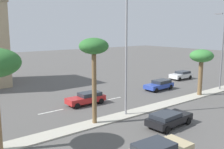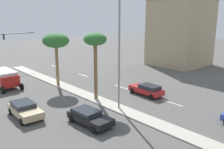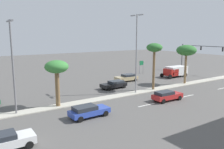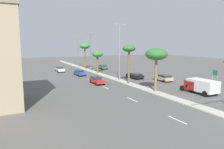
{
  "view_description": "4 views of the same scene",
  "coord_description": "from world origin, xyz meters",
  "px_view_note": "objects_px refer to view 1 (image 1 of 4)",
  "views": [
    {
      "loc": [
        18.45,
        11.08,
        8.41
      ],
      "look_at": [
        -1.98,
        27.35,
        3.88
      ],
      "focal_mm": 41.58,
      "sensor_mm": 36.0,
      "label": 1
    },
    {
      "loc": [
        16.8,
        45.44,
        9.76
      ],
      "look_at": [
        -3.42,
        22.69,
        2.26
      ],
      "focal_mm": 39.73,
      "sensor_mm": 36.0,
      "label": 2
    },
    {
      "loc": [
        -27.31,
        50.0,
        9.08
      ],
      "look_at": [
        -0.16,
        32.08,
        3.42
      ],
      "focal_mm": 36.92,
      "sensor_mm": 36.0,
      "label": 3
    },
    {
      "loc": [
        -21.33,
        -12.34,
        8.03
      ],
      "look_at": [
        -3.68,
        23.75,
        2.1
      ],
      "focal_mm": 34.15,
      "sensor_mm": 36.0,
      "label": 4
    }
  ],
  "objects_px": {
    "palm_tree_left": "(201,58)",
    "sedan_blue_mid": "(160,85)",
    "street_lamp_outboard": "(126,45)",
    "sedan_black_trailing": "(169,118)",
    "sedan_red_inboard": "(87,98)",
    "street_lamp_left": "(223,45)",
    "sedan_white_leading": "(181,75)",
    "palm_tree_right": "(94,50)"
  },
  "relations": [
    {
      "from": "sedan_blue_mid",
      "to": "sedan_red_inboard",
      "type": "distance_m",
      "value": 12.12
    },
    {
      "from": "street_lamp_outboard",
      "to": "street_lamp_left",
      "type": "bearing_deg",
      "value": 89.83
    },
    {
      "from": "palm_tree_left",
      "to": "street_lamp_outboard",
      "type": "distance_m",
      "value": 12.79
    },
    {
      "from": "sedan_blue_mid",
      "to": "palm_tree_left",
      "type": "bearing_deg",
      "value": 14.95
    },
    {
      "from": "sedan_black_trailing",
      "to": "sedan_red_inboard",
      "type": "height_order",
      "value": "sedan_red_inboard"
    },
    {
      "from": "palm_tree_right",
      "to": "palm_tree_left",
      "type": "xyz_separation_m",
      "value": [
        0.03,
        16.42,
        -1.73
      ]
    },
    {
      "from": "palm_tree_right",
      "to": "sedan_red_inboard",
      "type": "xyz_separation_m",
      "value": [
        -5.68,
        2.84,
        -5.91
      ]
    },
    {
      "from": "palm_tree_right",
      "to": "palm_tree_left",
      "type": "height_order",
      "value": "palm_tree_right"
    },
    {
      "from": "street_lamp_left",
      "to": "sedan_white_leading",
      "type": "relative_size",
      "value": 2.54
    },
    {
      "from": "palm_tree_left",
      "to": "street_lamp_left",
      "type": "height_order",
      "value": "street_lamp_left"
    },
    {
      "from": "street_lamp_left",
      "to": "sedan_blue_mid",
      "type": "distance_m",
      "value": 10.12
    },
    {
      "from": "palm_tree_left",
      "to": "sedan_blue_mid",
      "type": "xyz_separation_m",
      "value": [
        -5.47,
        -1.46,
        -4.18
      ]
    },
    {
      "from": "sedan_white_leading",
      "to": "sedan_blue_mid",
      "type": "distance_m",
      "value": 9.34
    },
    {
      "from": "palm_tree_right",
      "to": "sedan_black_trailing",
      "type": "relative_size",
      "value": 1.65
    },
    {
      "from": "street_lamp_outboard",
      "to": "sedan_blue_mid",
      "type": "distance_m",
      "value": 13.87
    },
    {
      "from": "street_lamp_outboard",
      "to": "sedan_white_leading",
      "type": "relative_size",
      "value": 2.88
    },
    {
      "from": "street_lamp_left",
      "to": "sedan_white_leading",
      "type": "bearing_deg",
      "value": 164.15
    },
    {
      "from": "sedan_black_trailing",
      "to": "sedan_red_inboard",
      "type": "relative_size",
      "value": 1.02
    },
    {
      "from": "sedan_blue_mid",
      "to": "sedan_red_inboard",
      "type": "bearing_deg",
      "value": -91.1
    },
    {
      "from": "palm_tree_right",
      "to": "sedan_blue_mid",
      "type": "relative_size",
      "value": 1.65
    },
    {
      "from": "palm_tree_right",
      "to": "sedan_red_inboard",
      "type": "distance_m",
      "value": 8.67
    },
    {
      "from": "sedan_white_leading",
      "to": "sedan_red_inboard",
      "type": "bearing_deg",
      "value": -82.72
    },
    {
      "from": "street_lamp_left",
      "to": "sedan_red_inboard",
      "type": "xyz_separation_m",
      "value": [
        -5.66,
        -18.63,
        -5.52
      ]
    },
    {
      "from": "palm_tree_left",
      "to": "street_lamp_left",
      "type": "xyz_separation_m",
      "value": [
        -0.04,
        5.05,
        1.35
      ]
    },
    {
      "from": "palm_tree_left",
      "to": "sedan_blue_mid",
      "type": "height_order",
      "value": "palm_tree_left"
    },
    {
      "from": "palm_tree_right",
      "to": "sedan_black_trailing",
      "type": "distance_m",
      "value": 8.86
    },
    {
      "from": "palm_tree_right",
      "to": "sedan_white_leading",
      "type": "distance_m",
      "value": 25.94
    },
    {
      "from": "sedan_black_trailing",
      "to": "sedan_red_inboard",
      "type": "distance_m",
      "value": 10.37
    },
    {
      "from": "street_lamp_outboard",
      "to": "sedan_red_inboard",
      "type": "height_order",
      "value": "street_lamp_outboard"
    },
    {
      "from": "street_lamp_outboard",
      "to": "sedan_blue_mid",
      "type": "bearing_deg",
      "value": 115.71
    },
    {
      "from": "palm_tree_left",
      "to": "street_lamp_left",
      "type": "bearing_deg",
      "value": 90.5
    },
    {
      "from": "sedan_white_leading",
      "to": "street_lamp_left",
      "type": "bearing_deg",
      "value": -15.85
    },
    {
      "from": "palm_tree_left",
      "to": "palm_tree_right",
      "type": "bearing_deg",
      "value": -90.09
    },
    {
      "from": "street_lamp_outboard",
      "to": "palm_tree_right",
      "type": "bearing_deg",
      "value": -88.92
    },
    {
      "from": "palm_tree_right",
      "to": "sedan_blue_mid",
      "type": "distance_m",
      "value": 16.99
    },
    {
      "from": "street_lamp_left",
      "to": "sedan_blue_mid",
      "type": "xyz_separation_m",
      "value": [
        -5.43,
        -6.51,
        -5.53
      ]
    },
    {
      "from": "palm_tree_right",
      "to": "palm_tree_left",
      "type": "distance_m",
      "value": 16.51
    },
    {
      "from": "palm_tree_right",
      "to": "sedan_black_trailing",
      "type": "bearing_deg",
      "value": 46.63
    },
    {
      "from": "sedan_black_trailing",
      "to": "sedan_blue_mid",
      "type": "height_order",
      "value": "sedan_blue_mid"
    },
    {
      "from": "palm_tree_right",
      "to": "sedan_white_leading",
      "type": "xyz_separation_m",
      "value": [
        -8.36,
        23.84,
        -5.9
      ]
    },
    {
      "from": "street_lamp_left",
      "to": "sedan_blue_mid",
      "type": "bearing_deg",
      "value": -129.83
    },
    {
      "from": "sedan_blue_mid",
      "to": "sedan_red_inboard",
      "type": "xyz_separation_m",
      "value": [
        -0.23,
        -12.12,
        0.01
      ]
    }
  ]
}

